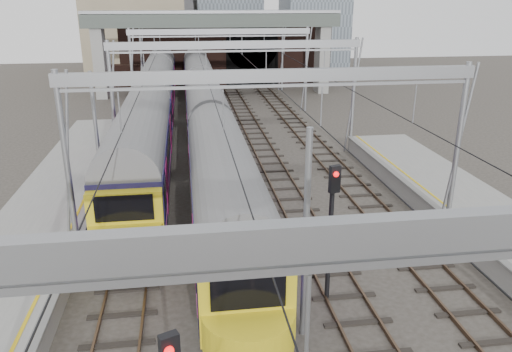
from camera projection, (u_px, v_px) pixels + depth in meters
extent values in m
cube|color=slate|center=(44.00, 318.00, 15.54)|extent=(0.35, 55.00, 0.12)
cube|color=gold|center=(27.00, 318.00, 15.45)|extent=(0.12, 55.00, 0.01)
cube|color=#4C3828|center=(131.00, 196.00, 27.71)|extent=(0.08, 80.00, 0.16)
cube|color=#4C3828|center=(157.00, 195.00, 27.90)|extent=(0.08, 80.00, 0.16)
cube|color=black|center=(144.00, 197.00, 27.83)|extent=(2.40, 80.00, 0.14)
cube|color=#4C3828|center=(203.00, 192.00, 28.24)|extent=(0.08, 80.00, 0.16)
cube|color=#4C3828|center=(228.00, 191.00, 28.44)|extent=(0.08, 80.00, 0.16)
cube|color=black|center=(216.00, 193.00, 28.36)|extent=(2.40, 80.00, 0.14)
cube|color=#4C3828|center=(273.00, 189.00, 28.78)|extent=(0.08, 80.00, 0.16)
cube|color=#4C3828|center=(297.00, 188.00, 28.97)|extent=(0.08, 80.00, 0.16)
cube|color=black|center=(285.00, 189.00, 28.90)|extent=(2.40, 80.00, 0.14)
cube|color=#4C3828|center=(340.00, 185.00, 29.31)|extent=(0.08, 80.00, 0.16)
cube|color=#4C3828|center=(363.00, 184.00, 29.50)|extent=(0.08, 80.00, 0.16)
cube|color=black|center=(351.00, 186.00, 29.43)|extent=(2.40, 80.00, 0.14)
cube|color=gray|center=(460.00, 230.00, 6.50)|extent=(16.80, 0.28, 0.50)
cylinder|color=gray|center=(68.00, 172.00, 19.67)|extent=(0.24, 0.24, 8.00)
cylinder|color=gray|center=(456.00, 154.00, 21.86)|extent=(0.24, 0.24, 8.00)
cube|color=gray|center=(273.00, 76.00, 19.56)|extent=(16.80, 0.28, 0.50)
cylinder|color=gray|center=(113.00, 103.00, 32.73)|extent=(0.24, 0.24, 8.00)
cylinder|color=gray|center=(353.00, 96.00, 34.92)|extent=(0.24, 0.24, 8.00)
cube|color=gray|center=(236.00, 45.00, 32.61)|extent=(16.80, 0.28, 0.50)
cylinder|color=gray|center=(132.00, 73.00, 45.78)|extent=(0.24, 0.24, 8.00)
cylinder|color=gray|center=(306.00, 70.00, 47.97)|extent=(0.24, 0.24, 8.00)
cube|color=gray|center=(220.00, 32.00, 45.67)|extent=(16.80, 0.28, 0.50)
cylinder|color=gray|center=(142.00, 58.00, 56.97)|extent=(0.24, 0.24, 8.00)
cylinder|color=gray|center=(282.00, 56.00, 59.16)|extent=(0.24, 0.24, 8.00)
cube|color=gray|center=(212.00, 25.00, 56.86)|extent=(16.80, 0.28, 0.50)
cube|color=black|center=(136.00, 99.00, 25.99)|extent=(0.03, 80.00, 0.03)
cube|color=black|center=(213.00, 97.00, 26.52)|extent=(0.03, 80.00, 0.03)
cube|color=black|center=(287.00, 95.00, 27.06)|extent=(0.03, 80.00, 0.03)
cube|color=black|center=(358.00, 93.00, 27.59)|extent=(0.03, 80.00, 0.03)
cube|color=black|center=(227.00, 49.00, 61.90)|extent=(26.00, 2.00, 9.00)
cube|color=black|center=(252.00, 66.00, 61.98)|extent=(6.50, 0.10, 5.20)
cylinder|color=black|center=(252.00, 44.00, 61.11)|extent=(6.50, 0.10, 6.50)
cube|color=black|center=(130.00, 77.00, 60.37)|extent=(6.00, 1.50, 3.00)
cube|color=gray|center=(100.00, 60.00, 54.50)|extent=(1.20, 2.50, 8.20)
cube|color=gray|center=(322.00, 57.00, 57.84)|extent=(1.20, 2.50, 8.20)
cube|color=#49524C|center=(213.00, 20.00, 54.79)|extent=(28.00, 3.00, 1.40)
cube|color=gray|center=(213.00, 12.00, 54.49)|extent=(28.00, 3.00, 0.30)
cube|color=gray|center=(189.00, 8.00, 85.96)|extent=(18.00, 14.00, 18.00)
cube|color=black|center=(202.00, 116.00, 45.54)|extent=(2.22, 65.69, 0.70)
cube|color=#19154C|center=(202.00, 95.00, 44.90)|extent=(2.82, 65.69, 2.52)
cylinder|color=slate|center=(201.00, 81.00, 44.47)|extent=(2.77, 65.19, 2.77)
cube|color=black|center=(201.00, 91.00, 44.76)|extent=(2.84, 64.49, 0.76)
cube|color=#D64293|center=(202.00, 103.00, 45.13)|extent=(2.84, 64.69, 0.12)
cube|color=gold|center=(248.00, 308.00, 14.16)|extent=(2.77, 0.60, 2.32)
cube|color=black|center=(248.00, 293.00, 13.80)|extent=(2.12, 0.08, 1.01)
cube|color=black|center=(158.00, 119.00, 44.45)|extent=(2.34, 51.86, 0.70)
cube|color=#19154C|center=(156.00, 97.00, 43.78)|extent=(2.98, 51.86, 2.66)
cylinder|color=slate|center=(155.00, 81.00, 43.34)|extent=(2.92, 51.36, 2.92)
cube|color=black|center=(156.00, 92.00, 43.64)|extent=(3.00, 50.66, 0.80)
cube|color=#D64293|center=(157.00, 105.00, 44.03)|extent=(3.00, 50.86, 0.13)
cube|color=gold|center=(126.00, 221.00, 19.50)|extent=(2.92, 0.60, 2.46)
cube|color=black|center=(124.00, 208.00, 19.13)|extent=(2.23, 0.08, 1.06)
sphere|color=red|center=(169.00, 351.00, 8.61)|extent=(0.18, 0.18, 0.18)
cylinder|color=black|center=(330.00, 237.00, 17.56)|extent=(0.17, 0.17, 5.08)
cube|color=black|center=(335.00, 179.00, 16.64)|extent=(0.40, 0.27, 0.95)
sphere|color=red|center=(336.00, 174.00, 16.46)|extent=(0.19, 0.19, 0.19)
cube|color=blue|center=(328.00, 260.00, 21.02)|extent=(1.05, 0.83, 0.11)
cube|color=blue|center=(265.00, 252.00, 21.68)|extent=(0.93, 0.73, 0.10)
cube|color=blue|center=(328.00, 239.00, 22.84)|extent=(0.82, 0.64, 0.09)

